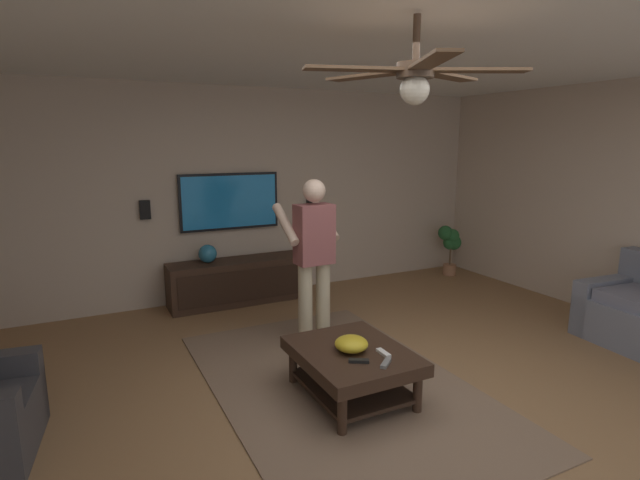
% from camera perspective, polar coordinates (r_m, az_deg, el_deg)
% --- Properties ---
extents(ground_plane, '(8.10, 8.10, 0.00)m').
position_cam_1_polar(ground_plane, '(3.98, 9.49, -18.79)').
color(ground_plane, olive).
extents(wall_back_tv, '(0.10, 6.95, 2.66)m').
position_cam_1_polar(wall_back_tv, '(6.47, -7.79, 5.37)').
color(wall_back_tv, '#BCA893').
rests_on(wall_back_tv, ground).
extents(ceiling_slab, '(6.77, 6.95, 0.10)m').
position_cam_1_polar(ceiling_slab, '(3.53, 11.04, 22.92)').
color(ceiling_slab, white).
extents(area_rug, '(3.15, 1.94, 0.01)m').
position_cam_1_polar(area_rug, '(4.27, 2.24, -16.39)').
color(area_rug, '#7A604C').
rests_on(area_rug, ground).
extents(coffee_table, '(1.00, 0.80, 0.40)m').
position_cam_1_polar(coffee_table, '(3.98, 3.70, -13.88)').
color(coffee_table, '#332116').
rests_on(coffee_table, ground).
extents(media_console, '(0.45, 1.70, 0.55)m').
position_cam_1_polar(media_console, '(6.26, -9.44, -4.73)').
color(media_console, '#332116').
rests_on(media_console, ground).
extents(tv, '(0.05, 1.26, 0.71)m').
position_cam_1_polar(tv, '(6.29, -10.38, 4.40)').
color(tv, black).
extents(person_standing, '(0.54, 0.55, 1.64)m').
position_cam_1_polar(person_standing, '(4.81, -0.77, -1.37)').
color(person_standing, '#C6B793').
rests_on(person_standing, ground).
extents(potted_plant_short, '(0.26, 0.37, 0.75)m').
position_cam_1_polar(potted_plant_short, '(7.69, 14.88, -0.30)').
color(potted_plant_short, '#9E6B4C').
rests_on(potted_plant_short, ground).
extents(bowl, '(0.26, 0.26, 0.12)m').
position_cam_1_polar(bowl, '(3.89, 3.65, -11.88)').
color(bowl, gold).
rests_on(bowl, coffee_table).
extents(remote_white, '(0.15, 0.05, 0.02)m').
position_cam_1_polar(remote_white, '(3.87, 7.35, -12.82)').
color(remote_white, white).
rests_on(remote_white, coffee_table).
extents(remote_black, '(0.12, 0.15, 0.02)m').
position_cam_1_polar(remote_black, '(3.73, 4.51, -13.75)').
color(remote_black, black).
rests_on(remote_black, coffee_table).
extents(remote_grey, '(0.13, 0.14, 0.02)m').
position_cam_1_polar(remote_grey, '(3.71, 7.58, -13.92)').
color(remote_grey, slate).
rests_on(remote_grey, coffee_table).
extents(vase_round, '(0.22, 0.22, 0.22)m').
position_cam_1_polar(vase_round, '(6.10, -12.86, -1.55)').
color(vase_round, teal).
rests_on(vase_round, media_console).
extents(wall_speaker_left, '(0.06, 0.12, 0.22)m').
position_cam_1_polar(wall_speaker_left, '(6.71, -1.02, 4.61)').
color(wall_speaker_left, black).
extents(wall_speaker_right, '(0.06, 0.12, 0.22)m').
position_cam_1_polar(wall_speaker_right, '(6.11, -19.57, 3.31)').
color(wall_speaker_right, black).
extents(ceiling_fan, '(1.16, 1.18, 0.46)m').
position_cam_1_polar(ceiling_fan, '(2.82, 10.93, 18.14)').
color(ceiling_fan, '#4C3828').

